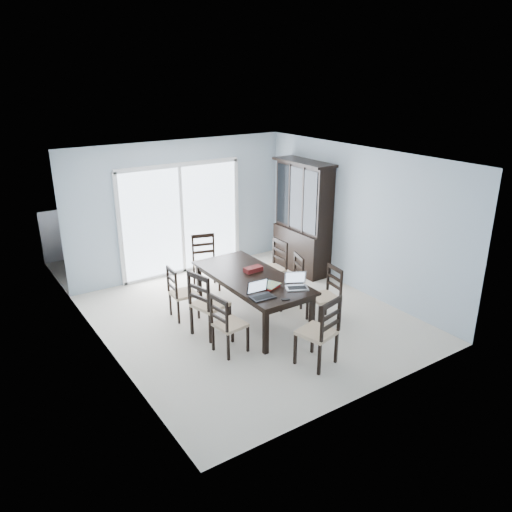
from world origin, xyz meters
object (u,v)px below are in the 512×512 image
(hot_tub, at_px, (134,238))
(chair_end_far, at_px, (205,256))
(chair_left_near, at_px, (225,318))
(chair_end_near, at_px, (323,325))
(chair_right_far, at_px, (275,261))
(laptop_silver, at_px, (297,285))
(dining_table, at_px, (252,280))
(game_box, at_px, (253,269))
(china_hutch, at_px, (303,218))
(chair_left_mid, at_px, (205,298))
(cell_phone, at_px, (286,299))
(laptop_dark, at_px, (262,294))
(chair_right_mid, at_px, (293,275))
(chair_right_near, at_px, (329,289))
(chair_left_far, at_px, (178,288))

(hot_tub, bearing_deg, chair_end_far, -74.26)
(chair_left_near, bearing_deg, chair_end_near, 34.87)
(chair_right_far, xyz_separation_m, laptop_silver, (-0.61, -1.40, 0.20))
(dining_table, xyz_separation_m, game_box, (0.13, 0.15, 0.11))
(china_hutch, relative_size, game_box, 7.40)
(game_box, bearing_deg, chair_left_mid, -166.93)
(chair_left_mid, height_order, cell_phone, chair_left_mid)
(chair_end_far, bearing_deg, laptop_dark, 98.37)
(china_hutch, distance_m, laptop_dark, 3.09)
(chair_left_mid, bearing_deg, dining_table, 80.85)
(dining_table, relative_size, chair_left_mid, 1.82)
(chair_right_mid, distance_m, chair_end_near, 1.90)
(dining_table, height_order, cell_phone, cell_phone)
(chair_left_near, xyz_separation_m, chair_right_mid, (1.74, 0.70, 0.00))
(chair_end_near, bearing_deg, chair_right_near, 30.95)
(china_hutch, bearing_deg, game_box, -149.76)
(chair_right_far, distance_m, hot_tub, 3.37)
(dining_table, relative_size, laptop_dark, 6.27)
(chair_right_near, bearing_deg, laptop_dark, 98.48)
(chair_right_far, relative_size, laptop_dark, 3.24)
(chair_right_near, distance_m, chair_end_far, 2.51)
(chair_right_far, xyz_separation_m, cell_phone, (-0.99, -1.63, 0.16))
(chair_left_far, height_order, chair_right_mid, chair_right_mid)
(china_hutch, height_order, chair_end_far, china_hutch)
(chair_end_near, xyz_separation_m, cell_phone, (-0.11, 0.69, 0.14))
(chair_end_near, xyz_separation_m, chair_end_far, (-0.02, 3.27, -0.02))
(chair_left_far, height_order, laptop_dark, chair_left_far)
(chair_right_mid, relative_size, chair_right_far, 0.92)
(laptop_silver, bearing_deg, hot_tub, 128.10)
(chair_end_near, bearing_deg, laptop_dark, 95.72)
(chair_left_near, height_order, chair_end_near, chair_end_near)
(dining_table, distance_m, chair_end_near, 1.69)
(hot_tub, bearing_deg, cell_phone, -83.89)
(chair_right_near, bearing_deg, chair_right_far, 10.17)
(hot_tub, bearing_deg, chair_right_near, -70.51)
(dining_table, xyz_separation_m, chair_left_near, (-0.89, -0.68, -0.12))
(dining_table, distance_m, chair_left_mid, 0.89)
(chair_end_far, relative_size, cell_phone, 9.77)
(chair_left_mid, height_order, chair_right_far, chair_left_mid)
(chair_left_near, xyz_separation_m, chair_right_near, (1.86, -0.06, 0.01))
(chair_right_mid, xyz_separation_m, laptop_silver, (-0.55, -0.80, 0.25))
(china_hutch, relative_size, chair_right_mid, 2.10)
(china_hutch, relative_size, chair_left_mid, 1.82)
(game_box, bearing_deg, chair_end_far, 94.95)
(china_hutch, xyz_separation_m, hot_tub, (-2.60, 2.40, -0.59))
(chair_left_far, relative_size, chair_right_mid, 0.97)
(laptop_silver, bearing_deg, chair_end_near, -79.44)
(laptop_silver, bearing_deg, chair_left_near, -157.84)
(chair_end_near, bearing_deg, laptop_silver, 59.32)
(dining_table, distance_m, laptop_silver, 0.84)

